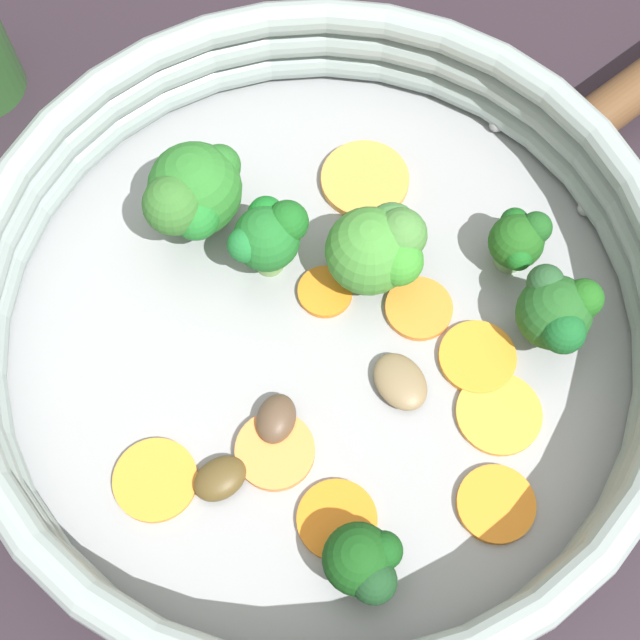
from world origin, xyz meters
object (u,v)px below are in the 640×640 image
object	(u,v)px
skillet	(320,336)
broccoli_floret_1	(380,248)
broccoli_floret_5	(268,235)
carrot_slice_6	(477,357)
carrot_slice_0	(325,292)
carrot_slice_5	(337,520)
mushroom_piece_2	(220,478)
carrot_slice_7	(419,309)
carrot_slice_4	(365,180)
broccoli_floret_3	(557,312)
broccoli_floret_4	(518,240)
mushroom_piece_1	(269,416)
carrot_slice_2	(155,480)
mushroom_piece_0	(400,382)
carrot_slice_3	(496,504)
broccoli_floret_0	(193,193)
carrot_slice_8	(275,451)
broccoli_floret_2	(364,562)
carrot_slice_1	(499,414)

from	to	relation	value
skillet	broccoli_floret_1	size ratio (longest dim) A/B	6.52
broccoli_floret_5	carrot_slice_6	bearing A→B (deg)	-3.98
carrot_slice_0	broccoli_floret_1	bearing A→B (deg)	48.46
carrot_slice_5	mushroom_piece_2	distance (m)	0.06
carrot_slice_7	broccoli_floret_1	distance (m)	0.04
mushroom_piece_2	carrot_slice_4	bearing A→B (deg)	90.39
broccoli_floret_3	broccoli_floret_4	bearing A→B (deg)	132.54
broccoli_floret_5	mushroom_piece_1	bearing A→B (deg)	-65.32
carrot_slice_2	mushroom_piece_0	world-z (taller)	mushroom_piece_0
carrot_slice_3	mushroom_piece_2	bearing A→B (deg)	-161.29
broccoli_floret_0	mushroom_piece_1	size ratio (longest dim) A/B	2.32
carrot_slice_7	broccoli_floret_5	size ratio (longest dim) A/B	0.76
broccoli_floret_3	broccoli_floret_5	bearing A→B (deg)	-172.42
carrot_slice_4	broccoli_floret_1	bearing A→B (deg)	-61.04
carrot_slice_8	skillet	bearing A→B (deg)	94.83
carrot_slice_5	broccoli_floret_5	bearing A→B (deg)	127.69
carrot_slice_2	carrot_slice_8	size ratio (longest dim) A/B	1.05
carrot_slice_3	broccoli_floret_3	world-z (taller)	broccoli_floret_3
carrot_slice_3	broccoli_floret_4	world-z (taller)	broccoli_floret_4
carrot_slice_2	broccoli_floret_3	size ratio (longest dim) A/B	0.93
carrot_slice_3	broccoli_floret_0	bearing A→B (deg)	157.86
carrot_slice_2	carrot_slice_8	xyz separation A→B (m)	(0.05, 0.04, 0.00)
carrot_slice_0	carrot_slice_3	size ratio (longest dim) A/B	0.77
carrot_slice_2	carrot_slice_5	size ratio (longest dim) A/B	1.07
carrot_slice_6	broccoli_floret_2	distance (m)	0.12
carrot_slice_1	broccoli_floret_2	xyz separation A→B (m)	(-0.03, -0.09, 0.02)
carrot_slice_3	carrot_slice_7	world-z (taller)	same
carrot_slice_7	carrot_slice_8	xyz separation A→B (m)	(-0.04, -0.10, 0.00)
broccoli_floret_0	mushroom_piece_1	distance (m)	0.12
carrot_slice_1	broccoli_floret_1	xyz separation A→B (m)	(-0.08, 0.05, 0.03)
broccoli_floret_5	mushroom_piece_0	world-z (taller)	broccoli_floret_5
carrot_slice_2	broccoli_floret_1	world-z (taller)	broccoli_floret_1
mushroom_piece_1	broccoli_floret_5	bearing A→B (deg)	114.68
skillet	carrot_slice_5	xyz separation A→B (m)	(0.05, -0.08, 0.01)
skillet	carrot_slice_6	size ratio (longest dim) A/B	8.47
carrot_slice_6	broccoli_floret_3	size ratio (longest dim) A/B	0.90
broccoli_floret_1	mushroom_piece_2	bearing A→B (deg)	-100.88
skillet	carrot_slice_5	world-z (taller)	carrot_slice_5
carrot_slice_8	broccoli_floret_5	distance (m)	0.11
broccoli_floret_2	mushroom_piece_2	bearing A→B (deg)	172.07
mushroom_piece_1	carrot_slice_0	bearing A→B (deg)	92.11
skillet	carrot_slice_3	bearing A→B (deg)	-23.26
carrot_slice_5	broccoli_floret_2	size ratio (longest dim) A/B	0.99
broccoli_floret_2	carrot_slice_2	bearing A→B (deg)	-179.13
carrot_slice_4	broccoli_floret_3	xyz separation A→B (m)	(0.12, -0.05, 0.02)
carrot_slice_0	carrot_slice_2	xyz separation A→B (m)	(-0.03, -0.12, -0.00)
carrot_slice_0	mushroom_piece_1	xyz separation A→B (m)	(0.00, -0.07, 0.00)
mushroom_piece_1	broccoli_floret_4	bearing A→B (deg)	58.87
broccoli_floret_0	broccoli_floret_2	distance (m)	0.20
carrot_slice_4	mushroom_piece_1	distance (m)	0.14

